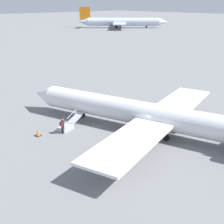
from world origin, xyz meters
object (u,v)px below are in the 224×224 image
at_px(airplane_main, 156,116).
at_px(passenger, 62,125).
at_px(boarding_stairs, 68,126).
at_px(airplane_far_left, 122,22).

xyz_separation_m(airplane_main, passenger, (7.27, 7.30, -1.09)).
bearing_deg(boarding_stairs, airplane_main, -67.25).
distance_m(airplane_far_left, passenger, 138.72).
xyz_separation_m(airplane_main, boarding_stairs, (7.97, 6.09, -1.72)).
distance_m(boarding_stairs, passenger, 1.53).
bearing_deg(airplane_main, boarding_stairs, 22.75).
xyz_separation_m(airplane_main, airplane_far_left, (98.21, -97.45, 1.03)).
bearing_deg(passenger, airplane_main, -59.55).
height_order(airplane_main, boarding_stairs, airplane_main).
xyz_separation_m(airplane_far_left, boarding_stairs, (-90.24, 103.53, -2.75)).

